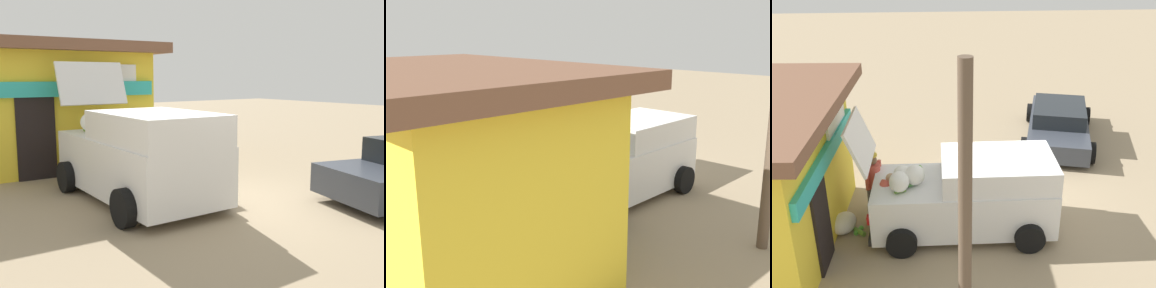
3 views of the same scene
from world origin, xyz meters
TOP-DOWN VIEW (x-y plane):
  - ground_plane at (0.00, 0.00)m, footprint 60.00×60.00m
  - delivery_van at (-1.08, 1.03)m, footprint 2.20×4.45m
  - parked_sedan at (3.69, -2.30)m, footprint 4.76×3.06m
  - vendor_standing at (-0.44, 3.23)m, footprint 0.50×0.47m
  - customer_bending at (-1.23, 2.96)m, footprint 0.76×0.72m
  - unloaded_banana_pile at (-1.05, 3.92)m, footprint 0.83×1.00m
  - paint_bucket at (0.78, 2.58)m, footprint 0.32×0.32m
  - utility_pole at (-4.65, 1.36)m, footprint 0.20×0.20m

SIDE VIEW (x-z plane):
  - ground_plane at x=0.00m, z-range 0.00..0.00m
  - paint_bucket at x=0.78m, z-range 0.00..0.32m
  - unloaded_banana_pile at x=-1.05m, z-range -0.02..0.44m
  - parked_sedan at x=3.69m, z-range -0.03..1.20m
  - customer_bending at x=-1.23m, z-range 0.17..1.59m
  - delivery_van at x=-1.08m, z-range -0.48..2.31m
  - vendor_standing at x=-0.44m, z-range 0.12..1.80m
  - utility_pole at x=-4.65m, z-range 0.00..5.00m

